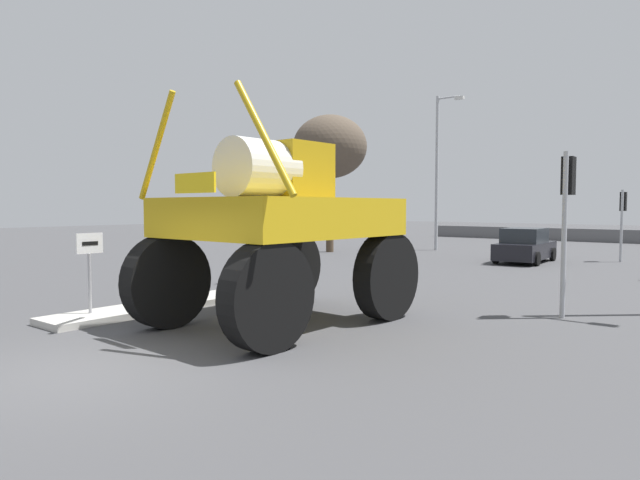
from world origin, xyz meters
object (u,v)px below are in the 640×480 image
at_px(traffic_signal_near_left, 276,201).
at_px(streetlight_far_left, 439,166).
at_px(lane_arrow_sign, 90,258).
at_px(oversize_sprayer, 280,227).
at_px(traffic_signal_far_left, 623,209).
at_px(traffic_signal_near_right, 567,197).
at_px(bare_tree_left, 330,148).
at_px(sedan_ahead, 525,246).

xyz_separation_m(traffic_signal_near_left, streetlight_far_left, (-2.17, 15.61, 2.08)).
distance_m(lane_arrow_sign, traffic_signal_near_left, 6.93).
relative_size(oversize_sprayer, streetlight_far_left, 0.65).
xyz_separation_m(oversize_sprayer, streetlight_far_left, (-6.44, 20.09, 2.69)).
xyz_separation_m(traffic_signal_near_left, traffic_signal_far_left, (7.25, 14.74, -0.31)).
distance_m(oversize_sprayer, traffic_signal_far_left, 19.45).
relative_size(lane_arrow_sign, traffic_signal_far_left, 0.54).
bearing_deg(traffic_signal_far_left, traffic_signal_near_right, -84.15).
xyz_separation_m(traffic_signal_near_right, bare_tree_left, (-14.97, 10.89, 2.95)).
xyz_separation_m(traffic_signal_near_right, traffic_signal_far_left, (-1.51, 14.74, -0.34)).
bearing_deg(traffic_signal_near_left, sedan_ahead, 71.36).
relative_size(traffic_signal_near_right, streetlight_far_left, 0.43).
bearing_deg(sedan_ahead, bare_tree_left, 92.17).
distance_m(oversize_sprayer, streetlight_far_left, 21.26).
relative_size(sedan_ahead, traffic_signal_near_left, 1.16).
height_order(oversize_sprayer, bare_tree_left, bare_tree_left).
bearing_deg(traffic_signal_near_left, traffic_signal_near_right, -0.00).
relative_size(traffic_signal_near_left, traffic_signal_near_right, 0.99).
distance_m(lane_arrow_sign, traffic_signal_near_right, 10.53).
height_order(traffic_signal_near_left, traffic_signal_near_right, traffic_signal_near_right).
height_order(traffic_signal_far_left, streetlight_far_left, streetlight_far_left).
xyz_separation_m(oversize_sprayer, traffic_signal_near_right, (4.49, 4.47, 0.64)).
distance_m(lane_arrow_sign, traffic_signal_far_left, 22.47).
distance_m(traffic_signal_near_left, traffic_signal_far_left, 16.43).
distance_m(traffic_signal_near_left, bare_tree_left, 12.88).
xyz_separation_m(sedan_ahead, traffic_signal_near_right, (4.79, -11.78, 1.96)).
relative_size(traffic_signal_far_left, streetlight_far_left, 0.37).
xyz_separation_m(sedan_ahead, traffic_signal_near_left, (-3.97, -11.78, 1.92)).
relative_size(oversize_sprayer, traffic_signal_near_left, 1.55).
height_order(traffic_signal_far_left, bare_tree_left, bare_tree_left).
relative_size(sedan_ahead, streetlight_far_left, 0.49).
bearing_deg(sedan_ahead, streetlight_far_left, 55.17).
bearing_deg(traffic_signal_near_right, lane_arrow_sign, -139.64).
height_order(sedan_ahead, streetlight_far_left, streetlight_far_left).
xyz_separation_m(lane_arrow_sign, bare_tree_left, (-7.01, 17.65, 4.27)).
height_order(sedan_ahead, traffic_signal_far_left, traffic_signal_far_left).
bearing_deg(traffic_signal_near_left, oversize_sprayer, -46.28).
distance_m(traffic_signal_near_right, bare_tree_left, 18.75).
bearing_deg(lane_arrow_sign, traffic_signal_far_left, 73.31).
xyz_separation_m(lane_arrow_sign, traffic_signal_near_right, (7.96, 6.76, 1.32)).
relative_size(lane_arrow_sign, streetlight_far_left, 0.20).
bearing_deg(oversize_sprayer, traffic_signal_near_right, -43.12).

